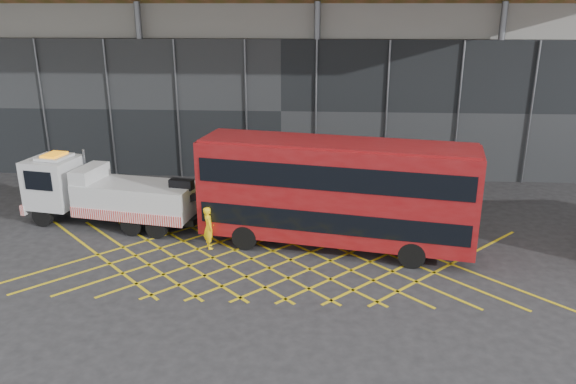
{
  "coord_description": "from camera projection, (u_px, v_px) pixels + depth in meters",
  "views": [
    {
      "loc": [
        4.35,
        -20.64,
        9.84
      ],
      "look_at": [
        3.0,
        1.5,
        2.4
      ],
      "focal_mm": 35.0,
      "sensor_mm": 36.0,
      "label": 1
    }
  ],
  "objects": [
    {
      "name": "ground_plane",
      "position": [
        213.0,
        258.0,
        22.91
      ],
      "size": [
        120.0,
        120.0,
        0.0
      ],
      "primitive_type": "plane",
      "color": "#252527"
    },
    {
      "name": "road_markings",
      "position": [
        271.0,
        259.0,
        22.77
      ],
      "size": [
        21.56,
        7.16,
        0.01
      ],
      "color": "gold",
      "rests_on": "ground_plane"
    },
    {
      "name": "construction_building",
      "position": [
        287.0,
        18.0,
        37.36
      ],
      "size": [
        55.0,
        23.97,
        18.0
      ],
      "color": "gray",
      "rests_on": "ground_plane"
    },
    {
      "name": "recovery_truck",
      "position": [
        105.0,
        193.0,
        25.93
      ],
      "size": [
        9.61,
        3.74,
        3.33
      ],
      "rotation": [
        0.0,
        0.0,
        -0.18
      ],
      "color": "black",
      "rests_on": "ground_plane"
    },
    {
      "name": "bus_towed",
      "position": [
        335.0,
        190.0,
        23.13
      ],
      "size": [
        11.61,
        4.74,
        4.61
      ],
      "rotation": [
        0.0,
        0.0,
        -0.19
      ],
      "color": "maroon",
      "rests_on": "ground_plane"
    },
    {
      "name": "worker",
      "position": [
        209.0,
        228.0,
        23.58
      ],
      "size": [
        0.66,
        0.79,
        1.84
      ],
      "primitive_type": "imported",
      "rotation": [
        0.0,
        0.0,
        1.96
      ],
      "color": "yellow",
      "rests_on": "ground_plane"
    }
  ]
}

